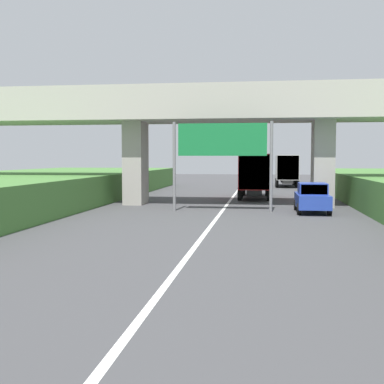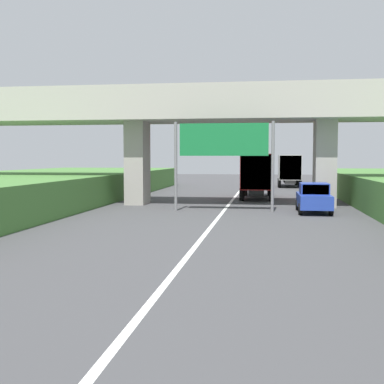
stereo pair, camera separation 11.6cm
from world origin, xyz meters
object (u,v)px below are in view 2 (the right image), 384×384
object	(u,v)px
truck_red	(257,174)
car_blue	(314,198)
truck_silver	(289,169)
overhead_highway_sign	(224,145)

from	to	relation	value
truck_red	car_blue	distance (m)	10.54
car_blue	truck_silver	bearing A→B (deg)	90.52
truck_red	truck_silver	xyz separation A→B (m)	(3.18, 16.60, 0.00)
truck_red	truck_silver	size ratio (longest dim) A/B	1.00
car_blue	truck_red	bearing A→B (deg)	109.04
overhead_highway_sign	car_blue	bearing A→B (deg)	0.14
overhead_highway_sign	truck_silver	distance (m)	27.05
overhead_highway_sign	truck_red	world-z (taller)	overhead_highway_sign
truck_red	car_blue	xyz separation A→B (m)	(3.42, -9.91, -1.08)
overhead_highway_sign	car_blue	xyz separation A→B (m)	(5.20, 0.01, -3.03)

